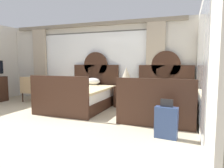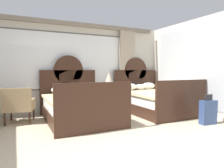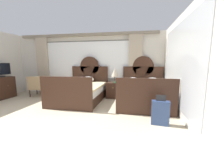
{
  "view_description": "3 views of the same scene",
  "coord_description": "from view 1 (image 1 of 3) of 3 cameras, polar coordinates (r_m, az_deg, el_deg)",
  "views": [
    {
      "loc": [
        3.09,
        -2.53,
        1.34
      ],
      "look_at": [
        1.33,
        2.24,
        0.81
      ],
      "focal_mm": 32.79,
      "sensor_mm": 36.0,
      "label": 1
    },
    {
      "loc": [
        -1.27,
        -2.1,
        1.26
      ],
      "look_at": [
        0.98,
        2.56,
        0.91
      ],
      "focal_mm": 32.42,
      "sensor_mm": 36.0,
      "label": 2
    },
    {
      "loc": [
        2.21,
        -2.05,
        1.42
      ],
      "look_at": [
        1.44,
        2.28,
        0.74
      ],
      "focal_mm": 22.0,
      "sensor_mm": 36.0,
      "label": 3
    }
  ],
  "objects": [
    {
      "name": "bed_near_mirror",
      "position": [
        5.43,
        13.48,
        -4.55
      ],
      "size": [
        1.63,
        2.23,
        1.69
      ],
      "color": "#382116",
      "rests_on": "ground_plane"
    },
    {
      "name": "nightstand_between_beds",
      "position": [
        6.32,
        3.72,
        -3.38
      ],
      "size": [
        0.57,
        0.59,
        0.63
      ],
      "color": "#382116",
      "rests_on": "ground_plane"
    },
    {
      "name": "table_lamp_on_nightstand",
      "position": [
        6.29,
        4.0,
        3.09
      ],
      "size": [
        0.27,
        0.27,
        0.57
      ],
      "color": "brown",
      "rests_on": "nightstand_between_beds"
    },
    {
      "name": "suitcase_on_floor",
      "position": [
        3.81,
        14.86,
        -10.29
      ],
      "size": [
        0.41,
        0.21,
        0.7
      ],
      "color": "navy",
      "rests_on": "ground_plane"
    },
    {
      "name": "wall_right_mirror",
      "position": [
        4.23,
        24.19,
        5.6
      ],
      "size": [
        0.08,
        4.53,
        2.7
      ],
      "color": "beige",
      "rests_on": "ground_plane"
    },
    {
      "name": "bed_near_window",
      "position": [
        6.13,
        -8.59,
        -3.31
      ],
      "size": [
        1.63,
        2.23,
        1.69
      ],
      "color": "#382116",
      "rests_on": "ground_plane"
    },
    {
      "name": "wall_back_window",
      "position": [
        7.17,
        -5.34,
        6.6
      ],
      "size": [
        6.69,
        0.22,
        2.7
      ],
      "color": "beige",
      "rests_on": "ground_plane"
    },
    {
      "name": "armchair_by_window_left",
      "position": [
        7.15,
        -16.82,
        -1.44
      ],
      "size": [
        0.77,
        0.77,
        0.86
      ],
      "color": "tan",
      "rests_on": "ground_plane"
    },
    {
      "name": "armchair_by_window_centre",
      "position": [
        7.62,
        -21.29,
        -1.15
      ],
      "size": [
        0.73,
        0.73,
        0.86
      ],
      "color": "tan",
      "rests_on": "ground_plane"
    },
    {
      "name": "book_on_nightstand",
      "position": [
        6.14,
        4.23,
        -0.56
      ],
      "size": [
        0.18,
        0.26,
        0.03
      ],
      "color": "#285133",
      "rests_on": "nightstand_between_beds"
    }
  ]
}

